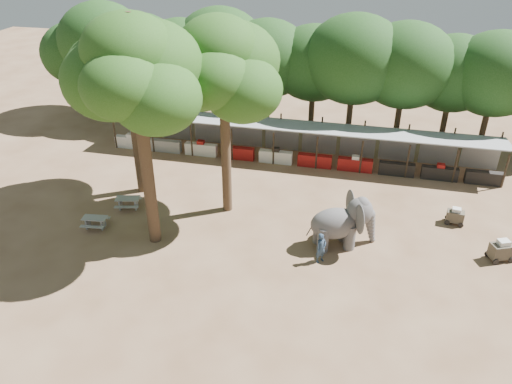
% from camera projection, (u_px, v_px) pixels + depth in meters
% --- Properties ---
extents(ground, '(100.00, 100.00, 0.00)m').
position_uv_depth(ground, '(253.00, 278.00, 24.65)').
color(ground, brown).
rests_on(ground, ground).
extents(vendor_stalls, '(28.00, 2.99, 2.80)m').
position_uv_depth(vendor_stalls, '(298.00, 144.00, 35.77)').
color(vendor_stalls, gray).
rests_on(vendor_stalls, ground).
extents(yard_tree_left, '(7.10, 6.90, 11.02)m').
position_uv_depth(yard_tree_left, '(126.00, 63.00, 28.47)').
color(yard_tree_left, '#332316').
rests_on(yard_tree_left, ground).
extents(yard_tree_center, '(7.10, 6.90, 12.04)m').
position_uv_depth(yard_tree_center, '(135.00, 74.00, 23.15)').
color(yard_tree_center, '#332316').
rests_on(yard_tree_center, ground).
extents(yard_tree_back, '(7.10, 6.90, 11.36)m').
position_uv_depth(yard_tree_back, '(222.00, 69.00, 26.27)').
color(yard_tree_back, '#332316').
rests_on(yard_tree_back, ground).
extents(backdrop_trees, '(46.46, 5.95, 8.33)m').
position_uv_depth(backdrop_trees, '(310.00, 65.00, 37.98)').
color(backdrop_trees, '#332316').
rests_on(backdrop_trees, ground).
extents(elephant, '(3.85, 2.97, 2.87)m').
position_uv_depth(elephant, '(343.00, 222.00, 26.43)').
color(elephant, '#474444').
rests_on(elephant, ground).
extents(handler, '(0.70, 0.72, 1.68)m').
position_uv_depth(handler, '(321.00, 248.00, 25.42)').
color(handler, '#26384C').
rests_on(handler, ground).
extents(picnic_table_near, '(1.50, 1.38, 0.68)m').
position_uv_depth(picnic_table_near, '(95.00, 221.00, 28.33)').
color(picnic_table_near, gray).
rests_on(picnic_table_near, ground).
extents(picnic_table_far, '(1.70, 1.59, 0.72)m').
position_uv_depth(picnic_table_far, '(128.00, 201.00, 30.17)').
color(picnic_table_far, gray).
rests_on(picnic_table_far, ground).
extents(cart_front, '(1.45, 1.23, 1.21)m').
position_uv_depth(cart_front, '(501.00, 250.00, 25.67)').
color(cart_front, '#393126').
rests_on(cart_front, ground).
extents(cart_back, '(1.12, 0.81, 1.02)m').
position_uv_depth(cart_back, '(455.00, 216.00, 28.69)').
color(cart_back, '#393126').
rests_on(cart_back, ground).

